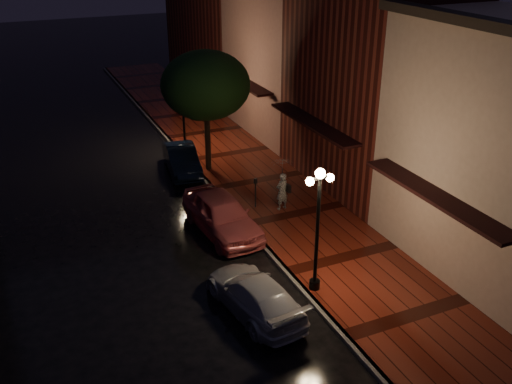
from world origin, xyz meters
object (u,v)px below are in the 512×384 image
pink_car (222,214)px  silver_car (255,295)px  streetlamp_near (318,223)px  street_tree (206,87)px  streetlamp_far (183,105)px  parking_meter (256,190)px  woman_with_umbrella (282,176)px  navy_car (182,160)px

pink_car → silver_car: bearing=-104.3°
streetlamp_near → street_tree: size_ratio=0.74×
streetlamp_near → street_tree: (0.26, 10.99, 1.64)m
street_tree → silver_car: 11.96m
silver_car → streetlamp_far: bearing=-106.4°
street_tree → parking_meter: 5.79m
silver_car → parking_meter: (2.88, 6.38, 0.34)m
silver_car → street_tree: bearing=-110.0°
streetlamp_far → woman_with_umbrella: 8.56m
street_tree → woman_with_umbrella: size_ratio=2.56×
streetlamp_near → streetlamp_far: same height
woman_with_umbrella → navy_car: bearing=-79.5°
woman_with_umbrella → parking_meter: woman_with_umbrella is taller
streetlamp_far → silver_car: bearing=-98.9°
streetlamp_far → streetlamp_near: bearing=-90.0°
streetlamp_near → parking_meter: bearing=84.1°
pink_car → navy_car: pink_car is taller
parking_meter → pink_car: bearing=-172.8°
streetlamp_far → navy_car: size_ratio=1.09×
silver_car → parking_meter: size_ratio=3.18×
woman_with_umbrella → parking_meter: (-0.95, 0.60, -0.70)m
silver_car → woman_with_umbrella: bearing=-130.9°
woman_with_umbrella → parking_meter: size_ratio=1.71×
streetlamp_far → woman_with_umbrella: streetlamp_far is taller
streetlamp_near → pink_car: streetlamp_near is taller
pink_car → navy_car: bearing=82.1°
streetlamp_near → navy_car: size_ratio=1.09×
navy_car → silver_car: bearing=-88.7°
navy_car → parking_meter: parking_meter is taller
street_tree → pink_car: street_tree is taller
pink_car → silver_car: pink_car is taller
streetlamp_near → pink_car: (-1.33, 5.03, -1.81)m
woman_with_umbrella → pink_car: bearing=-1.3°
pink_car → woman_with_umbrella: bearing=7.2°
streetlamp_near → streetlamp_far: bearing=90.0°
pink_car → silver_car: 5.25m
navy_car → woman_with_umbrella: bearing=-58.9°
street_tree → streetlamp_far: bearing=94.9°
woman_with_umbrella → streetlamp_far: bearing=-92.2°
streetlamp_near → street_tree: bearing=88.7°
navy_car → parking_meter: bearing=-65.5°
navy_car → street_tree: bearing=-14.9°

